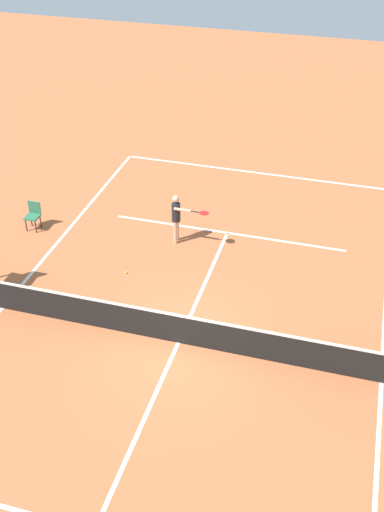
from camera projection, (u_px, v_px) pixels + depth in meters
name	position (u px, v px, depth m)	size (l,w,h in m)	color
ground_plane	(178.00, 342.00, 16.59)	(60.00, 60.00, 0.00)	#B76038
court_lines	(178.00, 342.00, 16.58)	(10.53, 20.48, 0.01)	white
tennis_net	(178.00, 328.00, 16.30)	(11.13, 0.10, 1.07)	#4C4C51
player_serving	(177.00, 215.00, 19.99)	(1.27, 0.57, 1.71)	#D8A884
tennis_ball	(126.00, 272.00, 19.11)	(0.07, 0.07, 0.07)	#CCE033
courtside_chair_mid	(33.00, 214.00, 20.97)	(0.44, 0.46, 0.95)	#262626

